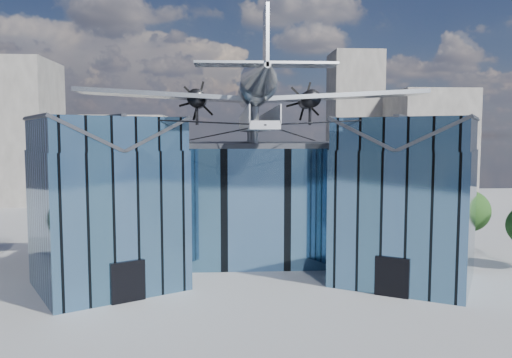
{
  "coord_description": "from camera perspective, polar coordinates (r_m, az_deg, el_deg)",
  "views": [
    {
      "loc": [
        -2.26,
        -35.67,
        10.49
      ],
      "look_at": [
        0.0,
        2.0,
        7.2
      ],
      "focal_mm": 35.0,
      "sensor_mm": 36.0,
      "label": 1
    }
  ],
  "objects": [
    {
      "name": "bg_towers",
      "position": [
        86.24,
        -0.97,
        4.66
      ],
      "size": [
        77.0,
        24.5,
        26.0
      ],
      "color": "gray",
      "rests_on": "ground"
    },
    {
      "name": "museum",
      "position": [
        41.85,
        -0.31,
        -1.81
      ],
      "size": [
        32.88,
        24.5,
        17.6
      ],
      "color": "teal",
      "rests_on": "ground"
    },
    {
      "name": "ground_plane",
      "position": [
        37.25,
        0.19,
        -11.37
      ],
      "size": [
        120.0,
        120.0,
        0.0
      ],
      "primitive_type": "plane",
      "color": "gray"
    },
    {
      "name": "tree_side_e",
      "position": [
        47.83,
        23.17,
        -3.4
      ],
      "size": [
        4.34,
        4.34,
        5.69
      ],
      "rotation": [
        0.0,
        0.0,
        -0.22
      ],
      "color": "#352615",
      "rests_on": "ground"
    }
  ]
}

